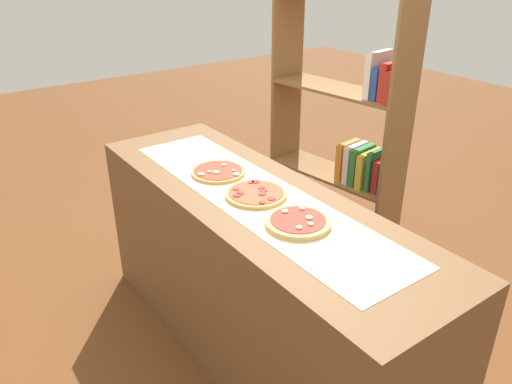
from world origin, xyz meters
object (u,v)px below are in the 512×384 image
pizza_mushroom_2 (298,222)px  pizza_mushroom_0 (218,172)px  bookshelf (350,146)px  pizza_pepperoni_1 (257,194)px

pizza_mushroom_2 → pizza_mushroom_0: bearing=179.6°
pizza_mushroom_0 → bookshelf: 1.00m
pizza_mushroom_2 → bookshelf: bookshelf is taller
pizza_mushroom_0 → pizza_pepperoni_1: 0.30m
bookshelf → pizza_mushroom_0: bearing=-85.1°
pizza_mushroom_0 → pizza_pepperoni_1: pizza_mushroom_0 is taller
pizza_mushroom_2 → bookshelf: size_ratio=0.16×
pizza_mushroom_0 → pizza_mushroom_2: pizza_mushroom_2 is taller
pizza_mushroom_0 → bookshelf: bearing=94.9°
pizza_mushroom_0 → pizza_mushroom_2: 0.60m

